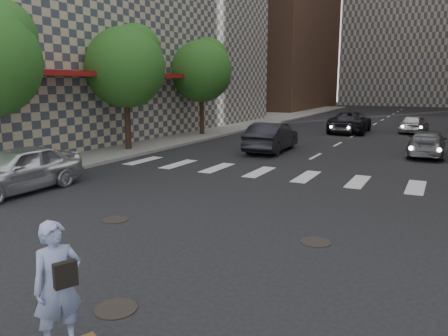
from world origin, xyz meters
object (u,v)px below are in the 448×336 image
object	(u,v)px
tree_c	(203,68)
traffic_car_b	(427,143)
traffic_car_a	(272,137)
tree_b	(128,64)
traffic_car_e	(346,124)
traffic_car_c	(350,122)
traffic_car_d	(414,124)
silver_sedan	(17,169)
skateboarder	(58,287)

from	to	relation	value
tree_c	traffic_car_b	size ratio (longest dim) A/B	1.49
tree_c	traffic_car_a	xyz separation A→B (m)	(6.89, -4.66, -3.86)
tree_b	traffic_car_e	size ratio (longest dim) A/B	1.64
traffic_car_c	traffic_car_d	bearing A→B (deg)	-160.52
tree_c	traffic_car_e	distance (m)	11.28
silver_sedan	traffic_car_b	bearing A→B (deg)	50.82
skateboarder	traffic_car_d	xyz separation A→B (m)	(2.28, 31.49, -0.30)
traffic_car_b	traffic_car_e	bearing A→B (deg)	-55.34
traffic_car_b	traffic_car_c	bearing A→B (deg)	-58.31
silver_sedan	traffic_car_b	world-z (taller)	silver_sedan
tree_c	silver_sedan	bearing A→B (deg)	-81.79
tree_c	traffic_car_c	world-z (taller)	tree_c
tree_b	traffic_car_c	xyz separation A→B (m)	(8.78, 14.86, -3.86)
tree_c	traffic_car_d	size ratio (longest dim) A/B	1.63
traffic_car_e	tree_c	bearing A→B (deg)	32.27
tree_b	tree_c	world-z (taller)	same
skateboarder	traffic_car_d	world-z (taller)	skateboarder
tree_c	traffic_car_a	distance (m)	9.17
skateboarder	traffic_car_d	bearing A→B (deg)	110.36
traffic_car_c	traffic_car_e	size ratio (longest dim) A/B	1.40
traffic_car_a	traffic_car_d	size ratio (longest dim) A/B	1.18
traffic_car_b	traffic_car_e	distance (m)	10.27
tree_b	silver_sedan	bearing A→B (deg)	-74.75
skateboarder	traffic_car_c	bearing A→B (deg)	118.42
tree_b	traffic_car_e	world-z (taller)	tree_b
tree_c	traffic_car_d	bearing A→B (deg)	33.26
traffic_car_b	silver_sedan	bearing A→B (deg)	50.89
traffic_car_a	traffic_car_e	distance (m)	10.83
tree_b	traffic_car_d	world-z (taller)	tree_b
tree_b	silver_sedan	distance (m)	10.10
traffic_car_c	tree_c	bearing A→B (deg)	35.68
tree_c	skateboarder	bearing A→B (deg)	-64.72
traffic_car_a	silver_sedan	bearing A→B (deg)	67.55
skateboarder	traffic_car_b	bearing A→B (deg)	104.42
traffic_car_b	traffic_car_d	xyz separation A→B (m)	(-1.35, 11.07, 0.04)
traffic_car_e	silver_sedan	bearing A→B (deg)	72.41
traffic_car_c	traffic_car_a	bearing A→B (deg)	78.34
skateboarder	silver_sedan	bearing A→B (deg)	169.30
silver_sedan	traffic_car_d	world-z (taller)	silver_sedan
silver_sedan	traffic_car_d	xyz separation A→B (m)	(10.64, 25.59, -0.10)
tree_b	traffic_car_d	xyz separation A→B (m)	(13.10, 16.59, -3.96)
tree_c	traffic_car_c	bearing A→B (deg)	38.02
skateboarder	traffic_car_e	size ratio (longest dim) A/B	0.47
traffic_car_e	traffic_car_c	bearing A→B (deg)	-99.59
traffic_car_d	traffic_car_e	distance (m)	5.12
traffic_car_d	silver_sedan	bearing A→B (deg)	74.56
traffic_car_c	traffic_car_d	world-z (taller)	traffic_car_c
traffic_car_c	traffic_car_e	distance (m)	0.86
silver_sedan	traffic_car_e	xyz separation A→B (m)	(6.22, 23.02, -0.12)
traffic_car_c	silver_sedan	bearing A→B (deg)	72.82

